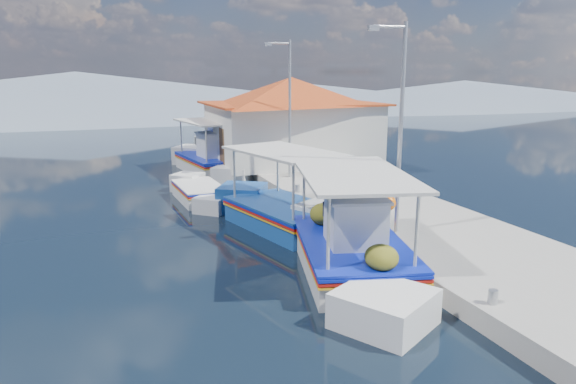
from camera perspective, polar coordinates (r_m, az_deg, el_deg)
name	(u,v)px	position (r m, az deg, el deg)	size (l,w,h in m)	color
ground	(271,296)	(12.63, -1.85, -11.21)	(160.00, 160.00, 0.00)	black
quay	(369,205)	(20.05, 8.72, -1.43)	(5.00, 44.00, 0.50)	#99968F
bollards	(326,204)	(18.38, 4.16, -1.34)	(0.20, 17.20, 0.30)	#A5A8AD
main_caique	(349,249)	(14.15, 6.64, -6.13)	(4.06, 8.65, 2.94)	white
caique_green_canopy	(284,215)	(17.76, -0.39, -2.51)	(3.60, 7.62, 2.94)	#184993
caique_blue_hull	(199,194)	(21.90, -9.60, -0.19)	(1.85, 5.58, 0.99)	white
caique_far	(211,161)	(28.08, -8.31, 3.31)	(3.30, 8.41, 2.98)	white
harbor_building	(291,118)	(27.84, 0.37, 7.98)	(10.49, 10.49, 4.40)	silver
lamp_post_near	(398,119)	(15.35, 11.87, 7.74)	(1.21, 0.14, 6.00)	#A5A8AD
lamp_post_far	(288,102)	(23.44, -0.02, 9.70)	(1.21, 0.14, 6.00)	#A5A8AD
mountain_ridge	(177,98)	(67.78, -11.92, 9.98)	(171.40, 96.00, 5.50)	slate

